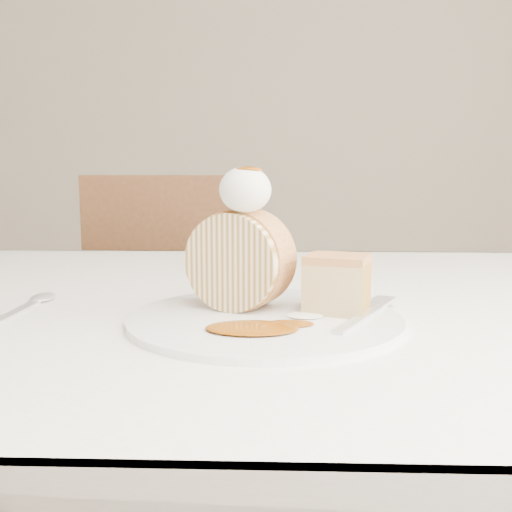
{
  "coord_description": "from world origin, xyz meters",
  "views": [
    {
      "loc": [
        0.03,
        -0.53,
        0.91
      ],
      "look_at": [
        0.01,
        0.07,
        0.82
      ],
      "focal_mm": 40.0,
      "sensor_mm": 36.0,
      "label": 1
    }
  ],
  "objects": [
    {
      "name": "spoon",
      "position": [
        -0.27,
        0.07,
        0.75
      ],
      "size": [
        0.03,
        0.17,
        0.0
      ],
      "primitive_type": "cube",
      "rotation": [
        0.0,
        0.0,
        -0.02
      ],
      "color": "silver",
      "rests_on": "table"
    },
    {
      "name": "caramel_drizzle",
      "position": [
        0.0,
        0.08,
        0.92
      ],
      "size": [
        0.03,
        0.02,
        0.01
      ],
      "primitive_type": "ellipsoid",
      "color": "#7D3A05",
      "rests_on": "whipped_cream"
    },
    {
      "name": "fork",
      "position": [
        0.12,
        0.04,
        0.76
      ],
      "size": [
        0.1,
        0.16,
        0.0
      ],
      "primitive_type": "cube",
      "rotation": [
        0.0,
        0.0,
        -0.49
      ],
      "color": "silver",
      "rests_on": "plate"
    },
    {
      "name": "cake_chunk",
      "position": [
        0.1,
        0.08,
        0.78
      ],
      "size": [
        0.08,
        0.08,
        0.05
      ],
      "primitive_type": "cube",
      "rotation": [
        0.0,
        0.0,
        -0.32
      ],
      "color": "#D58750",
      "rests_on": "plate"
    },
    {
      "name": "caramel_pool",
      "position": [
        0.01,
        0.0,
        0.76
      ],
      "size": [
        0.11,
        0.09,
        0.0
      ],
      "primitive_type": null,
      "rotation": [
        0.0,
        0.0,
        -0.32
      ],
      "color": "#7D3A05",
      "rests_on": "plate"
    },
    {
      "name": "whipped_cream",
      "position": [
        -0.0,
        0.08,
        0.89
      ],
      "size": [
        0.06,
        0.06,
        0.05
      ],
      "primitive_type": "ellipsoid",
      "color": "white",
      "rests_on": "roulade_slice"
    },
    {
      "name": "roulade_slice",
      "position": [
        -0.01,
        0.1,
        0.81
      ],
      "size": [
        0.12,
        0.1,
        0.11
      ],
      "primitive_type": "cylinder",
      "rotation": [
        1.57,
        0.0,
        -0.39
      ],
      "color": "beige",
      "rests_on": "plate"
    },
    {
      "name": "chair_far",
      "position": [
        -0.23,
        0.96,
        0.52
      ],
      "size": [
        0.45,
        0.45,
        0.91
      ],
      "rotation": [
        0.0,
        0.0,
        3.18
      ],
      "color": "brown",
      "rests_on": "ground"
    },
    {
      "name": "plate",
      "position": [
        0.02,
        0.06,
        0.75
      ],
      "size": [
        0.37,
        0.37,
        0.01
      ],
      "primitive_type": "cylinder",
      "rotation": [
        0.0,
        0.0,
        -0.32
      ],
      "color": "white",
      "rests_on": "table"
    },
    {
      "name": "table",
      "position": [
        0.0,
        0.2,
        0.66
      ],
      "size": [
        1.4,
        0.9,
        0.75
      ],
      "color": "white",
      "rests_on": "ground"
    }
  ]
}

